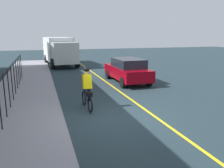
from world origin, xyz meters
The scene contains 7 objects.
ground_plane centered at (0.00, 0.00, 0.00)m, with size 80.00×80.00×0.00m, color #23343A.
lane_line_centre centered at (0.00, -1.60, 0.00)m, with size 36.00×0.12×0.01m, color yellow.
sidewalk centered at (0.00, 3.40, 0.07)m, with size 40.00×3.20×0.15m, color gray.
iron_fence centered at (1.00, 3.80, 1.25)m, with size 16.40×0.04×1.60m.
cyclist_lead centered at (1.42, 0.71, 0.91)m, with size 1.71×0.38×1.83m.
patrol_sedan centered at (6.07, -2.90, 0.82)m, with size 4.42×1.96×1.58m.
box_truck_background centered at (15.98, 0.58, 1.55)m, with size 6.90×3.06×2.78m.
Camera 1 is at (-7.71, 2.49, 3.13)m, focal length 36.53 mm.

